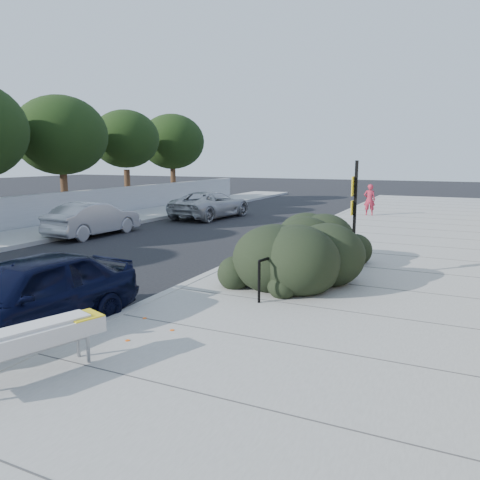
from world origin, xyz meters
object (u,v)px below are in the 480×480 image
object	(u,v)px
suv_silver	(211,205)
pedestrian	(370,200)
bench	(21,341)
sign_post	(354,213)
wagon_silver	(94,219)
sedan_navy	(27,296)
bike_rack	(267,274)

from	to	relation	value
suv_silver	pedestrian	world-z (taller)	pedestrian
bench	sign_post	xyz separation A→B (m)	(2.84, 7.27, 1.08)
bench	wagon_silver	size ratio (longest dim) A/B	0.55
sign_post	wagon_silver	bearing A→B (deg)	167.35
bench	sedan_navy	bearing A→B (deg)	156.60
wagon_silver	pedestrian	xyz separation A→B (m)	(9.00, 10.45, 0.28)
sedan_navy	pedestrian	xyz separation A→B (m)	(2.46, 19.26, 0.23)
sign_post	suv_silver	bearing A→B (deg)	135.81
sedan_navy	sign_post	bearing A→B (deg)	57.29
bike_rack	sign_post	distance (m)	3.03
bench	bike_rack	world-z (taller)	bike_rack
bench	suv_silver	world-z (taller)	suv_silver
bench	pedestrian	size ratio (longest dim) A/B	1.41
wagon_silver	bench	bearing A→B (deg)	130.58
bike_rack	sign_post	bearing A→B (deg)	75.11
bike_rack	sedan_navy	xyz separation A→B (m)	(-3.16, -3.31, 0.03)
bench	suv_silver	distance (m)	18.50
sign_post	suv_silver	world-z (taller)	sign_post
sign_post	pedestrian	world-z (taller)	sign_post
sedan_navy	bike_rack	bearing A→B (deg)	50.61
pedestrian	sign_post	bearing A→B (deg)	85.19
sedan_navy	bench	bearing A→B (deg)	-38.13
bike_rack	sign_post	world-z (taller)	sign_post
bike_rack	pedestrian	size ratio (longest dim) A/B	0.56
suv_silver	sign_post	bearing A→B (deg)	139.37
bench	wagon_silver	world-z (taller)	wagon_silver
sign_post	wagon_silver	xyz separation A→B (m)	(-10.94, 2.96, -1.09)
bench	pedestrian	xyz separation A→B (m)	(0.90, 20.68, 0.27)
pedestrian	suv_silver	bearing A→B (deg)	11.31
sedan_navy	suv_silver	world-z (taller)	sedan_navy
pedestrian	bike_rack	bearing A→B (deg)	79.45
bench	bike_rack	bearing A→B (deg)	90.28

